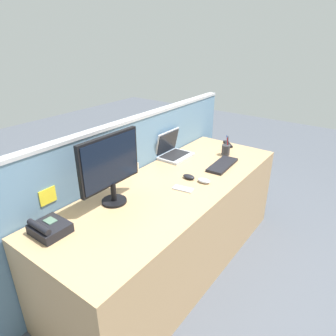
% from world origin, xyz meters
% --- Properties ---
extents(ground_plane, '(10.00, 10.00, 0.00)m').
position_xyz_m(ground_plane, '(0.00, 0.00, 0.00)').
color(ground_plane, '#4C515B').
extents(desk, '(2.19, 0.77, 0.75)m').
position_xyz_m(desk, '(0.00, 0.00, 0.38)').
color(desk, tan).
rests_on(desk, ground_plane).
extents(cubicle_divider, '(2.65, 0.08, 1.19)m').
position_xyz_m(cubicle_divider, '(-0.00, 0.43, 0.60)').
color(cubicle_divider, '#6084A3').
rests_on(cubicle_divider, ground_plane).
extents(desktop_monitor, '(0.48, 0.17, 0.47)m').
position_xyz_m(desktop_monitor, '(-0.44, 0.18, 1.03)').
color(desktop_monitor, black).
rests_on(desktop_monitor, desk).
extents(laptop, '(0.30, 0.24, 0.23)m').
position_xyz_m(laptop, '(0.44, 0.33, 0.81)').
color(laptop, '#B2B5BC').
rests_on(laptop, desk).
extents(desk_phone, '(0.18, 0.20, 0.09)m').
position_xyz_m(desk_phone, '(-0.90, 0.22, 0.79)').
color(desk_phone, black).
rests_on(desk_phone, desk).
extents(keyboard_main, '(0.37, 0.16, 0.02)m').
position_xyz_m(keyboard_main, '(0.52, -0.14, 0.77)').
color(keyboard_main, black).
rests_on(keyboard_main, desk).
extents(computer_mouse_right_hand, '(0.07, 0.10, 0.03)m').
position_xyz_m(computer_mouse_right_hand, '(0.16, -0.17, 0.77)').
color(computer_mouse_right_hand, '#B2B5BC').
rests_on(computer_mouse_right_hand, desk).
extents(computer_mouse_left_hand, '(0.06, 0.10, 0.03)m').
position_xyz_m(computer_mouse_left_hand, '(0.15, -0.04, 0.77)').
color(computer_mouse_left_hand, black).
rests_on(computer_mouse_left_hand, desk).
extents(pen_cup, '(0.07, 0.07, 0.18)m').
position_xyz_m(pen_cup, '(0.76, -0.05, 0.80)').
color(pen_cup, '#333338').
rests_on(pen_cup, desk).
extents(cell_phone_silver_slab, '(0.09, 0.16, 0.01)m').
position_xyz_m(cell_phone_silver_slab, '(-0.02, -0.10, 0.76)').
color(cell_phone_silver_slab, '#B7BAC1').
rests_on(cell_phone_silver_slab, desk).
extents(tv_remote, '(0.15, 0.15, 0.02)m').
position_xyz_m(tv_remote, '(1.01, 0.05, 0.76)').
color(tv_remote, black).
rests_on(tv_remote, desk).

